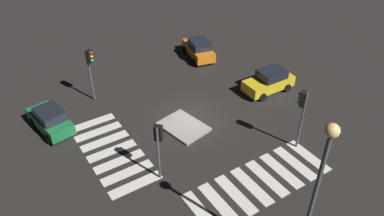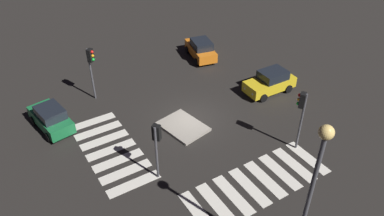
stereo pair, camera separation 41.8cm
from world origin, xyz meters
name	(u,v)px [view 1 (the left image)]	position (x,y,z in m)	size (l,w,h in m)	color
ground_plane	(192,120)	(0.00, 0.00, 0.00)	(80.00, 80.00, 0.00)	black
traffic_island	(183,127)	(0.45, -1.00, 0.09)	(3.55, 2.94, 0.18)	gray
car_orange	(199,49)	(-7.50, 5.58, 0.85)	(4.20, 2.49, 1.73)	orange
car_yellow	(269,81)	(0.08, 7.06, 0.87)	(1.99, 4.11, 1.77)	gold
car_green	(50,120)	(-4.23, -8.58, 0.84)	(4.11, 2.34, 1.71)	#196B38
traffic_light_south	(90,63)	(-6.06, -4.74, 3.17)	(0.53, 0.54, 4.17)	#47474C
traffic_light_north	(302,106)	(5.93, 3.99, 3.13)	(0.53, 0.54, 4.12)	#47474C
traffic_light_east	(159,139)	(3.58, -4.50, 2.79)	(0.54, 0.53, 3.68)	#47474C
street_lamp	(319,180)	(12.00, -2.04, 5.57)	(0.56, 0.56, 8.26)	#47474C
crosswalk_near	(112,151)	(0.00, -6.08, 0.01)	(7.60, 3.20, 0.02)	silver
crosswalk_side	(259,182)	(7.13, 0.00, 0.01)	(3.20, 8.75, 0.02)	silver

